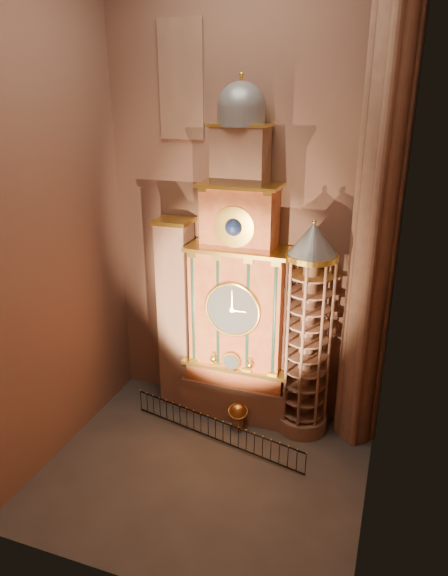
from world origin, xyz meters
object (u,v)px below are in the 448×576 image
at_px(astronomical_clock, 239,295).
at_px(iron_railing, 216,430).
at_px(celestial_globe, 238,414).
at_px(portrait_tower, 177,314).
at_px(stair_turret, 307,334).

height_order(astronomical_clock, iron_railing, astronomical_clock).
distance_m(celestial_globe, iron_railing, 1.51).
distance_m(portrait_tower, celestial_globe, 5.96).
bearing_deg(iron_railing, portrait_tower, 138.84).
xyz_separation_m(astronomical_clock, iron_railing, (-0.24, -2.74, -6.04)).
relative_size(portrait_tower, celestial_globe, 7.12).
bearing_deg(astronomical_clock, stair_turret, -4.30).
distance_m(astronomical_clock, celestial_globe, 6.01).
distance_m(astronomical_clock, stair_turret, 3.78).
distance_m(portrait_tower, stair_turret, 6.91).
bearing_deg(celestial_globe, stair_turret, 21.25).
xyz_separation_m(astronomical_clock, celestial_globe, (0.48, -1.44, -5.82)).
bearing_deg(celestial_globe, portrait_tower, 159.42).
bearing_deg(stair_turret, portrait_tower, 177.67).
relative_size(astronomical_clock, stair_turret, 1.55).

